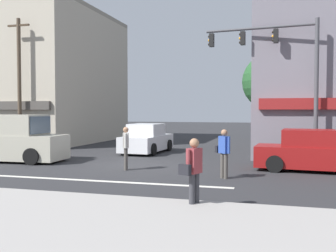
% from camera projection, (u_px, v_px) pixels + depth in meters
% --- Properties ---
extents(ground_plane, '(120.00, 120.00, 0.00)m').
position_uv_depth(ground_plane, '(134.00, 166.00, 16.24)').
color(ground_plane, '#2B2B2D').
extents(lane_marking_stripe, '(9.00, 0.24, 0.01)m').
position_uv_depth(lane_marking_stripe, '(96.00, 181.00, 12.87)').
color(lane_marking_stripe, silver).
rests_on(lane_marking_stripe, ground).
extents(building_left_block, '(11.53, 11.54, 9.52)m').
position_uv_depth(building_left_block, '(28.00, 78.00, 29.59)').
color(building_left_block, '#B7AD99').
rests_on(building_left_block, ground).
extents(street_tree, '(3.17, 3.17, 5.54)m').
position_uv_depth(street_tree, '(270.00, 82.00, 22.35)').
color(street_tree, '#4C3823').
rests_on(street_tree, ground).
extents(utility_pole_near_left, '(1.40, 0.22, 7.59)m').
position_uv_depth(utility_pole_near_left, '(19.00, 82.00, 22.67)').
color(utility_pole_near_left, brown).
rests_on(utility_pole_near_left, ground).
extents(utility_pole_far_right, '(1.40, 0.22, 8.47)m').
position_uv_depth(utility_pole_far_right, '(313.00, 69.00, 19.86)').
color(utility_pole_far_right, brown).
rests_on(utility_pole_far_right, ground).
extents(traffic_light_mast, '(4.87, 0.64, 6.20)m').
position_uv_depth(traffic_light_mast, '(285.00, 65.00, 17.02)').
color(traffic_light_mast, '#47474C').
rests_on(traffic_light_mast, ground).
extents(sedan_crossing_rightbound, '(4.21, 2.10, 1.58)m').
position_uv_depth(sedan_crossing_rightbound, '(310.00, 152.00, 14.95)').
color(sedan_crossing_rightbound, maroon).
rests_on(sedan_crossing_rightbound, ground).
extents(van_approaching_near, '(4.69, 2.23, 2.11)m').
position_uv_depth(van_approaching_near, '(12.00, 139.00, 17.76)').
color(van_approaching_near, '#B7B29E').
rests_on(van_approaching_near, ground).
extents(sedan_waiting_far, '(2.05, 4.19, 1.58)m').
position_uv_depth(sedan_waiting_far, '(147.00, 140.00, 21.44)').
color(sedan_waiting_far, silver).
rests_on(sedan_waiting_far, ground).
extents(pedestrian_foreground_with_bag, '(0.48, 0.66, 1.67)m').
position_uv_depth(pedestrian_foreground_with_bag, '(194.00, 169.00, 9.06)').
color(pedestrian_foreground_with_bag, '#333338').
rests_on(pedestrian_foreground_with_bag, ground).
extents(pedestrian_mid_crossing, '(0.57, 0.60, 1.67)m').
position_uv_depth(pedestrian_mid_crossing, '(224.00, 150.00, 13.31)').
color(pedestrian_mid_crossing, '#4C4742').
rests_on(pedestrian_mid_crossing, ground).
extents(pedestrian_far_side, '(0.33, 0.54, 1.67)m').
position_uv_depth(pedestrian_far_side, '(126.00, 146.00, 15.19)').
color(pedestrian_far_side, '#4C4742').
rests_on(pedestrian_far_side, ground).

